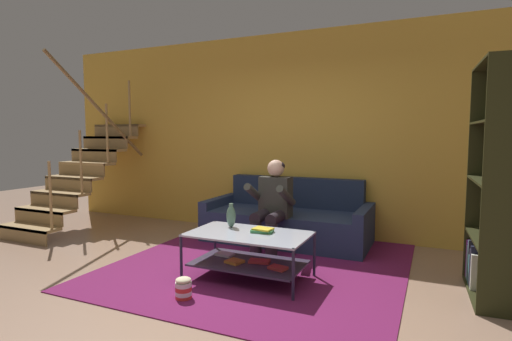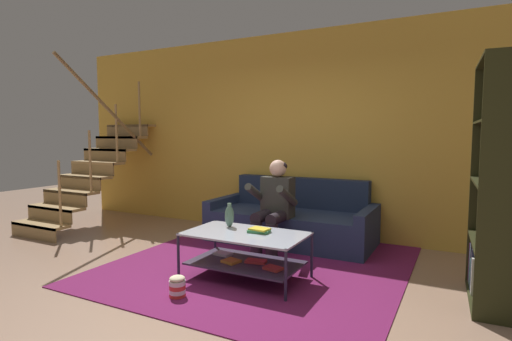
% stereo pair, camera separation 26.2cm
% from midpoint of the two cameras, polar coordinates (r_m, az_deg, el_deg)
% --- Properties ---
extents(ground, '(16.80, 16.80, 0.00)m').
position_cam_midpoint_polar(ground, '(3.84, -3.87, -16.96)').
color(ground, '#9C7A63').
extents(back_partition, '(8.40, 0.12, 2.90)m').
position_cam_midpoint_polar(back_partition, '(5.80, 8.88, 5.13)').
color(back_partition, gold).
rests_on(back_partition, ground).
extents(staircase_run, '(0.96, 2.05, 2.54)m').
position_cam_midpoint_polar(staircase_run, '(6.76, -21.47, 0.41)').
color(staircase_run, tan).
rests_on(staircase_run, ground).
extents(couch, '(2.18, 0.96, 0.84)m').
position_cam_midpoint_polar(couch, '(5.46, 6.48, -7.25)').
color(couch, navy).
rests_on(couch, ground).
extents(person_seated_center, '(0.50, 0.58, 1.14)m').
position_cam_midpoint_polar(person_seated_center, '(4.88, 4.12, -4.59)').
color(person_seated_center, '#271F26').
rests_on(person_seated_center, ground).
extents(coffee_table, '(1.19, 0.69, 0.47)m').
position_cam_midpoint_polar(coffee_table, '(4.05, 0.35, -11.11)').
color(coffee_table, '#B1B8CA').
rests_on(coffee_table, ground).
extents(area_rug, '(3.06, 3.46, 0.01)m').
position_cam_midpoint_polar(area_rug, '(4.71, 3.23, -12.64)').
color(area_rug, '#6B194B').
rests_on(area_rug, ground).
extents(vase, '(0.10, 0.10, 0.25)m').
position_cam_midpoint_polar(vase, '(4.25, -2.05, -6.49)').
color(vase, '#4F705B').
rests_on(vase, coffee_table).
extents(book_stack, '(0.23, 0.16, 0.04)m').
position_cam_midpoint_polar(book_stack, '(4.03, 2.35, -8.55)').
color(book_stack, '#39864A').
rests_on(book_stack, coffee_table).
extents(bookshelf, '(0.34, 0.95, 2.07)m').
position_cam_midpoint_polar(bookshelf, '(4.08, 32.77, -4.41)').
color(bookshelf, '#282A12').
rests_on(bookshelf, ground).
extents(popcorn_tub, '(0.15, 0.15, 0.20)m').
position_cam_midpoint_polar(popcorn_tub, '(3.73, -9.13, -16.07)').
color(popcorn_tub, red).
rests_on(popcorn_tub, ground).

